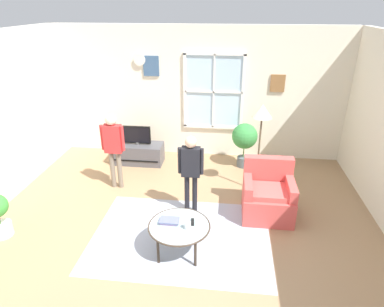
# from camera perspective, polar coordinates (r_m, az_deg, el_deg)

# --- Properties ---
(ground_plane) EXTENTS (6.52, 6.40, 0.02)m
(ground_plane) POSITION_cam_1_polar(r_m,az_deg,el_deg) (4.93, -2.43, -14.10)
(ground_plane) COLOR #9E7A56
(back_wall) EXTENTS (5.92, 0.17, 2.68)m
(back_wall) POSITION_cam_1_polar(r_m,az_deg,el_deg) (6.99, 1.26, 10.33)
(back_wall) COLOR silver
(back_wall) RESTS_ON ground_plane
(area_rug) EXTENTS (2.52, 1.84, 0.01)m
(area_rug) POSITION_cam_1_polar(r_m,az_deg,el_deg) (4.92, -1.86, -13.97)
(area_rug) COLOR #999EAD
(area_rug) RESTS_ON ground_plane
(tv_stand) EXTENTS (1.02, 0.48, 0.41)m
(tv_stand) POSITION_cam_1_polar(r_m,az_deg,el_deg) (6.98, -9.21, 0.04)
(tv_stand) COLOR #4C4C51
(tv_stand) RESTS_ON ground_plane
(television) EXTENTS (0.57, 0.08, 0.39)m
(television) POSITION_cam_1_polar(r_m,az_deg,el_deg) (6.82, -9.45, 3.16)
(television) COLOR #4C4C4C
(television) RESTS_ON tv_stand
(armchair) EXTENTS (0.76, 0.74, 0.87)m
(armchair) POSITION_cam_1_polar(r_m,az_deg,el_deg) (5.33, 12.85, -7.09)
(armchair) COLOR #D14C47
(armchair) RESTS_ON ground_plane
(coffee_table) EXTENTS (0.82, 0.82, 0.43)m
(coffee_table) POSITION_cam_1_polar(r_m,az_deg,el_deg) (4.42, -2.21, -12.47)
(coffee_table) COLOR #99B2B7
(coffee_table) RESTS_ON ground_plane
(book_stack) EXTENTS (0.26, 0.17, 0.05)m
(book_stack) POSITION_cam_1_polar(r_m,az_deg,el_deg) (4.45, -3.92, -11.44)
(book_stack) COLOR #BC85C2
(book_stack) RESTS_ON coffee_table
(cup) EXTENTS (0.08, 0.08, 0.11)m
(cup) POSITION_cam_1_polar(r_m,az_deg,el_deg) (4.32, -0.75, -12.23)
(cup) COLOR white
(cup) RESTS_ON coffee_table
(remote_near_books) EXTENTS (0.06, 0.14, 0.02)m
(remote_near_books) POSITION_cam_1_polar(r_m,az_deg,el_deg) (4.45, -3.10, -11.64)
(remote_near_books) COLOR black
(remote_near_books) RESTS_ON coffee_table
(remote_near_cup) EXTENTS (0.06, 0.14, 0.02)m
(remote_near_cup) POSITION_cam_1_polar(r_m,az_deg,el_deg) (4.45, 0.11, -11.66)
(remote_near_cup) COLOR black
(remote_near_cup) RESTS_ON coffee_table
(person_black_shirt) EXTENTS (0.39, 0.18, 1.29)m
(person_black_shirt) POSITION_cam_1_polar(r_m,az_deg,el_deg) (5.01, -0.20, -2.20)
(person_black_shirt) COLOR black
(person_black_shirt) RESTS_ON ground_plane
(person_red_shirt) EXTENTS (0.41, 0.19, 1.38)m
(person_red_shirt) POSITION_cam_1_polar(r_m,az_deg,el_deg) (5.86, -13.35, 1.76)
(person_red_shirt) COLOR #726656
(person_red_shirt) RESTS_ON ground_plane
(potted_plant_by_window) EXTENTS (0.50, 0.50, 0.91)m
(potted_plant_by_window) POSITION_cam_1_polar(r_m,az_deg,el_deg) (6.65, 9.00, 2.57)
(potted_plant_by_window) COLOR #4C565B
(potted_plant_by_window) RESTS_ON ground_plane
(floor_lamp) EXTENTS (0.32, 0.32, 1.58)m
(floor_lamp) POSITION_cam_1_polar(r_m,az_deg,el_deg) (5.54, 11.84, 5.65)
(floor_lamp) COLOR black
(floor_lamp) RESTS_ON ground_plane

